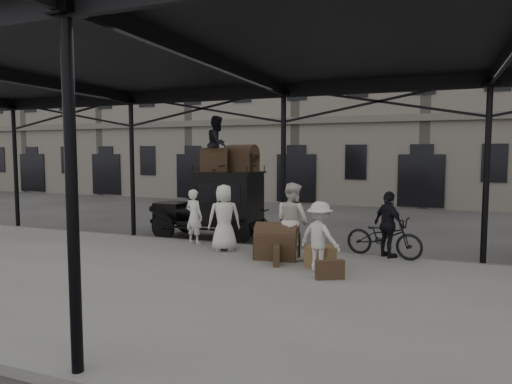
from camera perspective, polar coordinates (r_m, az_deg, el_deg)
ground at (r=10.98m, az=0.06°, el=-9.64°), size 120.00×120.00×0.00m
platform at (r=9.20m, az=-4.64°, el=-12.06°), size 28.00×8.00×0.15m
canopy at (r=9.24m, az=-4.04°, el=16.37°), size 22.50×9.00×4.74m
building_frontage at (r=28.48m, az=13.90°, el=13.30°), size 64.00×8.00×14.00m
taxi at (r=14.53m, az=-4.49°, el=-1.27°), size 3.65×1.55×2.18m
porter_left at (r=13.24m, az=-7.75°, el=-3.05°), size 0.64×0.49×1.57m
porter_midleft at (r=11.31m, az=4.57°, el=-3.58°), size 1.15×1.09×1.89m
porter_centre at (r=12.22m, az=-4.01°, el=-3.20°), size 1.03×0.92×1.78m
porter_official at (r=11.87m, az=16.23°, el=-3.91°), size 0.98×0.97×1.66m
porter_right at (r=10.16m, az=7.97°, el=-5.55°), size 1.14×0.91×1.55m
bicycle at (r=11.93m, az=15.69°, el=-5.41°), size 2.05×1.11×1.02m
porter_roof at (r=14.37m, az=-4.82°, el=6.03°), size 0.69×0.87×1.74m
steamer_trunk_roof_near at (r=14.26m, az=-5.26°, el=3.78°), size 0.97×0.80×0.61m
steamer_trunk_roof_far at (r=14.35m, az=-1.76°, el=3.98°), size 1.06×0.77×0.70m
steamer_trunk_platform at (r=11.32m, az=2.62°, el=-6.47°), size 1.11×0.76×0.76m
wicker_hamper at (r=10.63m, az=8.07°, el=-7.97°), size 0.70×0.60×0.50m
suitcase_upright at (r=10.79m, az=2.54°, el=-7.87°), size 0.34×0.62×0.45m
suitcase_flat at (r=9.68m, az=9.23°, el=-9.57°), size 0.60×0.42×0.40m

